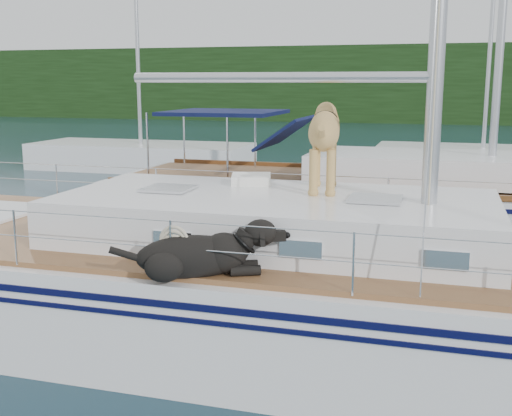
% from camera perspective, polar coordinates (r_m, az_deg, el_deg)
% --- Properties ---
extents(ground, '(120.00, 120.00, 0.00)m').
position_cam_1_polar(ground, '(8.49, -3.69, -10.73)').
color(ground, black).
rests_on(ground, ground).
extents(tree_line, '(90.00, 3.00, 6.00)m').
position_cam_1_polar(tree_line, '(52.46, 13.72, 10.64)').
color(tree_line, black).
rests_on(tree_line, ground).
extents(shore_bank, '(92.00, 1.00, 1.20)m').
position_cam_1_polar(shore_bank, '(53.72, 13.67, 8.09)').
color(shore_bank, '#595147').
rests_on(shore_bank, ground).
extents(main_sailboat, '(12.00, 4.09, 14.01)m').
position_cam_1_polar(main_sailboat, '(8.22, -3.06, -6.37)').
color(main_sailboat, white).
rests_on(main_sailboat, ground).
extents(neighbor_sailboat, '(11.00, 3.50, 13.30)m').
position_cam_1_polar(neighbor_sailboat, '(13.76, 10.41, 0.35)').
color(neighbor_sailboat, white).
rests_on(neighbor_sailboat, ground).
extents(bg_boat_west, '(8.00, 3.00, 11.65)m').
position_cam_1_polar(bg_boat_west, '(24.08, -10.16, 4.49)').
color(bg_boat_west, white).
rests_on(bg_boat_west, ground).
extents(bg_boat_center, '(7.20, 3.00, 11.65)m').
position_cam_1_polar(bg_boat_center, '(23.57, 19.47, 3.90)').
color(bg_boat_center, white).
rests_on(bg_boat_center, ground).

